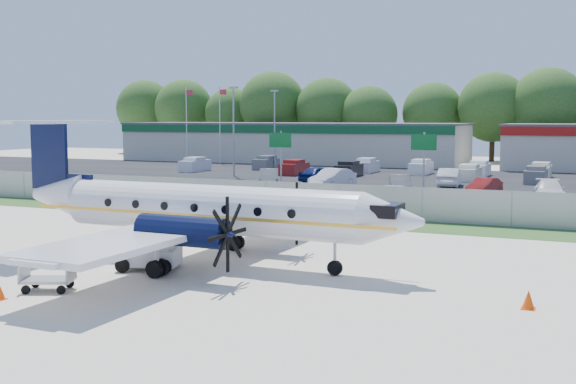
% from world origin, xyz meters
% --- Properties ---
extents(ground, '(170.00, 170.00, 0.00)m').
position_xyz_m(ground, '(0.00, 0.00, 0.00)').
color(ground, beige).
rests_on(ground, ground).
extents(grass_verge, '(170.00, 4.00, 0.02)m').
position_xyz_m(grass_verge, '(0.00, 12.00, 0.01)').
color(grass_verge, '#2D561E').
rests_on(grass_verge, ground).
extents(access_road, '(170.00, 8.00, 0.02)m').
position_xyz_m(access_road, '(0.00, 19.00, 0.01)').
color(access_road, black).
rests_on(access_road, ground).
extents(parking_lot, '(170.00, 32.00, 0.02)m').
position_xyz_m(parking_lot, '(0.00, 40.00, 0.01)').
color(parking_lot, black).
rests_on(parking_lot, ground).
extents(perimeter_fence, '(120.00, 0.06, 1.99)m').
position_xyz_m(perimeter_fence, '(0.00, 14.00, 1.00)').
color(perimeter_fence, gray).
rests_on(perimeter_fence, ground).
extents(building_west, '(46.40, 12.40, 5.24)m').
position_xyz_m(building_west, '(-24.00, 61.98, 2.63)').
color(building_west, '#B9B6A7').
rests_on(building_west, ground).
extents(sign_left, '(1.80, 0.26, 5.00)m').
position_xyz_m(sign_left, '(-8.00, 22.91, 3.61)').
color(sign_left, gray).
rests_on(sign_left, ground).
extents(sign_mid, '(1.80, 0.26, 5.00)m').
position_xyz_m(sign_mid, '(3.00, 22.91, 3.61)').
color(sign_mid, gray).
rests_on(sign_mid, ground).
extents(flagpole_west, '(1.06, 0.12, 10.00)m').
position_xyz_m(flagpole_west, '(-35.92, 55.00, 5.64)').
color(flagpole_west, silver).
rests_on(flagpole_west, ground).
extents(flagpole_east, '(1.06, 0.12, 10.00)m').
position_xyz_m(flagpole_east, '(-30.92, 55.00, 5.64)').
color(flagpole_east, silver).
rests_on(flagpole_east, ground).
extents(light_pole_nw, '(0.90, 0.35, 9.09)m').
position_xyz_m(light_pole_nw, '(-20.00, 38.00, 5.23)').
color(light_pole_nw, gray).
rests_on(light_pole_nw, ground).
extents(light_pole_sw, '(0.90, 0.35, 9.09)m').
position_xyz_m(light_pole_sw, '(-20.00, 48.00, 5.23)').
color(light_pole_sw, gray).
rests_on(light_pole_sw, ground).
extents(tree_line, '(112.00, 6.00, 14.00)m').
position_xyz_m(tree_line, '(0.00, 74.00, 0.00)').
color(tree_line, '#274D16').
rests_on(tree_line, ground).
extents(aircraft, '(18.98, 18.75, 5.91)m').
position_xyz_m(aircraft, '(-0.73, -1.33, 2.28)').
color(aircraft, silver).
rests_on(aircraft, ground).
extents(pushback_tug, '(2.66, 2.25, 1.28)m').
position_xyz_m(pushback_tug, '(-1.88, -3.31, 0.61)').
color(pushback_tug, silver).
rests_on(pushback_tug, ground).
extents(baggage_cart_near, '(2.02, 1.65, 0.92)m').
position_xyz_m(baggage_cart_near, '(-3.17, -7.79, 0.43)').
color(baggage_cart_near, gray).
rests_on(baggage_cart_near, ground).
extents(cone_nose, '(0.43, 0.43, 0.62)m').
position_xyz_m(cone_nose, '(12.51, -3.54, 0.29)').
color(cone_nose, '#EC4507').
rests_on(cone_nose, ground).
extents(cone_port_wing, '(0.35, 0.35, 0.50)m').
position_xyz_m(cone_port_wing, '(-3.80, -9.37, 0.24)').
color(cone_port_wing, '#EC4507').
rests_on(cone_port_wing, ground).
extents(cone_starboard_wing, '(0.34, 0.34, 0.49)m').
position_xyz_m(cone_starboard_wing, '(-0.27, 6.19, 0.23)').
color(cone_starboard_wing, '#EC4507').
rests_on(cone_starboard_wing, ground).
extents(road_car_west, '(6.00, 3.72, 1.62)m').
position_xyz_m(road_car_west, '(-20.71, 16.64, 0.00)').
color(road_car_west, '#595B5E').
rests_on(road_car_west, ground).
extents(road_car_mid, '(4.40, 2.06, 1.46)m').
position_xyz_m(road_car_mid, '(0.92, 21.24, 0.00)').
color(road_car_mid, silver).
rests_on(road_car_mid, ground).
extents(parked_car_a, '(3.41, 4.88, 1.53)m').
position_xyz_m(parked_car_a, '(-12.24, 29.89, 0.00)').
color(parked_car_a, '#595B5E').
rests_on(parked_car_a, ground).
extents(parked_car_b, '(2.82, 5.45, 1.71)m').
position_xyz_m(parked_car_b, '(-6.33, 29.89, 0.00)').
color(parked_car_b, silver).
rests_on(parked_car_b, ground).
extents(parked_car_c, '(2.91, 4.76, 1.48)m').
position_xyz_m(parked_car_c, '(-0.19, 28.71, 0.00)').
color(parked_car_c, '#595B5E').
rests_on(parked_car_c, ground).
extents(parked_car_d, '(2.37, 4.40, 1.38)m').
position_xyz_m(parked_car_d, '(6.24, 29.51, 0.00)').
color(parked_car_d, maroon).
rests_on(parked_car_d, ground).
extents(parked_car_e, '(2.59, 5.13, 1.43)m').
position_xyz_m(parked_car_e, '(11.01, 28.65, 0.00)').
color(parked_car_e, silver).
rests_on(parked_car_e, ground).
extents(parked_car_f, '(3.08, 4.90, 1.55)m').
position_xyz_m(parked_car_f, '(-9.35, 34.66, 0.00)').
color(parked_car_f, navy).
rests_on(parked_car_f, ground).
extents(parked_car_g, '(2.19, 5.10, 1.63)m').
position_xyz_m(parked_car_g, '(2.42, 35.50, 0.00)').
color(parked_car_g, silver).
rests_on(parked_car_g, ground).
extents(far_parking_rows, '(56.00, 10.00, 1.60)m').
position_xyz_m(far_parking_rows, '(0.00, 45.00, 0.00)').
color(far_parking_rows, gray).
rests_on(far_parking_rows, ground).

